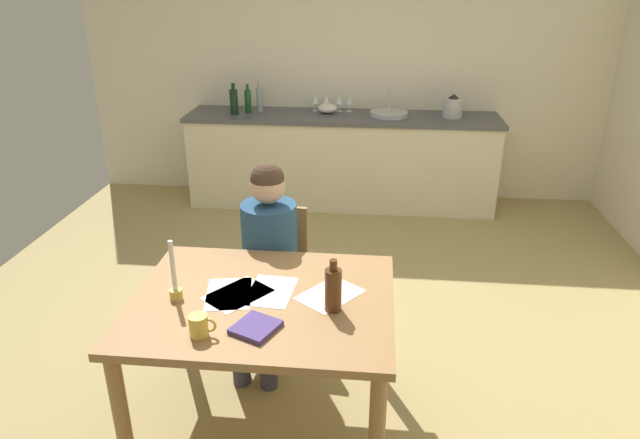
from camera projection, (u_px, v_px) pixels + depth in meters
The scene contains 24 objects.
ground_plane at pixel (318, 329), 3.75m from camera, with size 5.20×5.20×0.04m, color tan.
wall_back at pixel (345, 67), 5.60m from camera, with size 5.20×0.12×2.60m, color silver.
kitchen_counter at pixel (342, 160), 5.61m from camera, with size 2.99×0.64×0.90m.
dining_table at pixel (263, 316), 2.70m from camera, with size 1.23×0.99×0.74m.
chair_at_table at pixel (274, 271), 3.44m from camera, with size 0.44×0.44×0.86m.
person_seated at pixel (267, 253), 3.23m from camera, with size 0.35×0.61×1.19m.
coffee_mug at pixel (199, 326), 2.37m from camera, with size 0.12×0.08×0.10m.
candlestick at pixel (175, 283), 2.62m from camera, with size 0.06×0.06×0.30m.
book_magazine at pixel (256, 327), 2.42m from camera, with size 0.17×0.18×0.02m, color #4B387E.
paper_letter at pixel (229, 294), 2.70m from camera, with size 0.21×0.30×0.00m, color white.
paper_bill at pixel (238, 294), 2.69m from camera, with size 0.21×0.30×0.00m, color white.
paper_envelope at pixel (271, 291), 2.72m from camera, with size 0.21×0.30×0.00m, color white.
paper_receipt at pixel (330, 294), 2.69m from camera, with size 0.21×0.30×0.00m, color white.
wine_bottle_on_table at pixel (333, 289), 2.53m from camera, with size 0.08×0.08×0.25m.
sink_unit at pixel (389, 114), 5.38m from camera, with size 0.36×0.36×0.24m.
bottle_oil at pixel (234, 101), 5.40m from camera, with size 0.08×0.08×0.30m.
bottle_vinegar at pixel (248, 101), 5.49m from camera, with size 0.06×0.06×0.27m.
bottle_wine_red at pixel (260, 99), 5.51m from camera, with size 0.06×0.06×0.29m.
mixing_bowl at pixel (328, 108), 5.49m from camera, with size 0.19×0.19×0.09m, color white.
stovetop_kettle at pixel (453, 107), 5.29m from camera, with size 0.18×0.18×0.22m.
wine_glass_near_sink at pixel (350, 101), 5.52m from camera, with size 0.07×0.07×0.15m.
wine_glass_by_kettle at pixel (339, 100), 5.53m from camera, with size 0.07×0.07×0.15m.
wine_glass_back_left at pixel (326, 100), 5.54m from camera, with size 0.07×0.07×0.15m.
wine_glass_back_right at pixel (315, 100), 5.55m from camera, with size 0.07×0.07×0.15m.
Camera 1 is at (0.34, -3.13, 2.14)m, focal length 31.85 mm.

